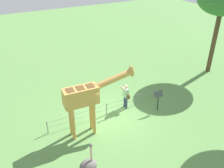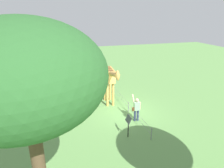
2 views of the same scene
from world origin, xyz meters
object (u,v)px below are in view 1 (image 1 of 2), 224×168
giraffe (87,97)px  visitor (126,95)px  info_sign (158,97)px  ostrich (88,166)px

giraffe → visitor: giraffe is taller
info_sign → visitor: bearing=143.3°
visitor → ostrich: ostrich is taller
giraffe → info_sign: size_ratio=2.91×
visitor → info_sign: bearing=-36.7°
ostrich → visitor: bearing=43.9°
giraffe → info_sign: (4.42, -0.17, -1.25)m
giraffe → visitor: size_ratio=2.23×
ostrich → info_sign: 6.51m
visitor → ostrich: 5.91m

